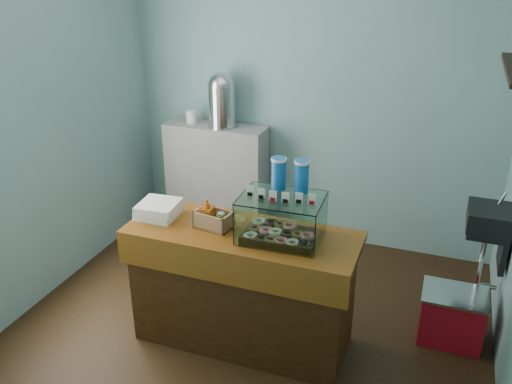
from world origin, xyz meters
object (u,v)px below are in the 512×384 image
at_px(counter, 243,287).
at_px(coffee_urn, 222,99).
at_px(red_cooler, 452,316).
at_px(display_case, 282,214).

relative_size(counter, coffee_urn, 3.06).
height_order(coffee_urn, red_cooler, coffee_urn).
xyz_separation_m(counter, red_cooler, (1.43, 0.53, -0.26)).
bearing_deg(red_cooler, display_case, -157.51).
distance_m(counter, coffee_urn, 1.98).
distance_m(display_case, coffee_urn, 1.90).
bearing_deg(display_case, coffee_urn, 123.20).
bearing_deg(coffee_urn, red_cooler, -24.69).
bearing_deg(red_cooler, coffee_urn, 154.99).
xyz_separation_m(counter, coffee_urn, (-0.82, 1.56, 0.92)).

